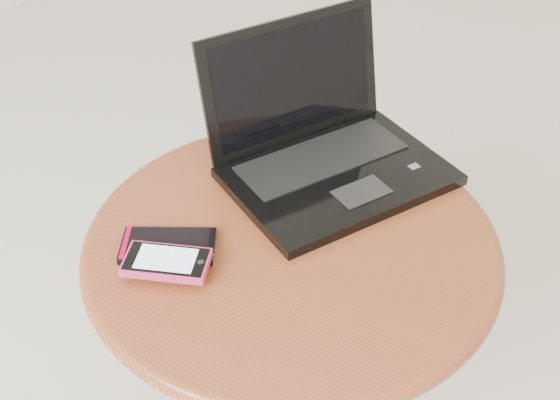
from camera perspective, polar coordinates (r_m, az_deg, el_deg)
table at (r=1.06m, az=0.87°, el=-6.81°), size 0.58×0.58×0.46m
laptop at (r=1.10m, az=3.55°, el=4.13°), size 0.32×0.27×0.21m
phone_black at (r=0.98m, az=-8.86°, el=-3.60°), size 0.14×0.12×0.01m
phone_pink at (r=0.94m, az=-8.96°, el=-4.87°), size 0.12×0.12×0.01m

